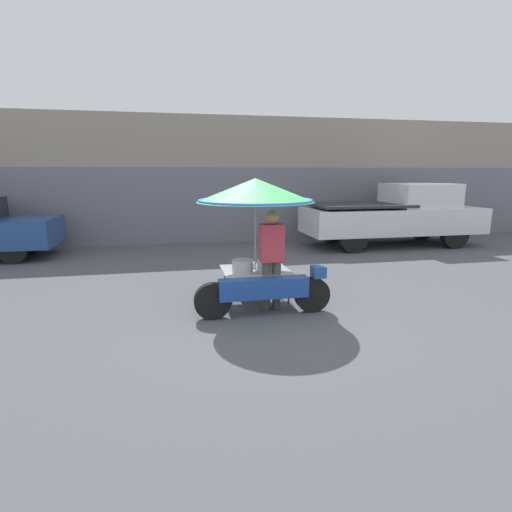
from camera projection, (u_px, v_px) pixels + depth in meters
The scene contains 5 objects.
ground_plane at pixel (264, 314), 6.44m from camera, with size 36.00×36.00×0.00m, color #4C4F54.
shopfront_building at pixel (213, 180), 13.68m from camera, with size 28.00×2.06×4.01m.
vendor_motorcycle_cart at pixel (256, 207), 6.61m from camera, with size 2.20×1.97×2.15m.
vendor_person at pixel (272, 255), 6.50m from camera, with size 0.38×0.22×1.65m.
pickup_truck at pixel (396, 215), 12.34m from camera, with size 5.46×1.91×1.91m.
Camera 1 is at (-1.37, -5.96, 2.23)m, focal length 28.00 mm.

